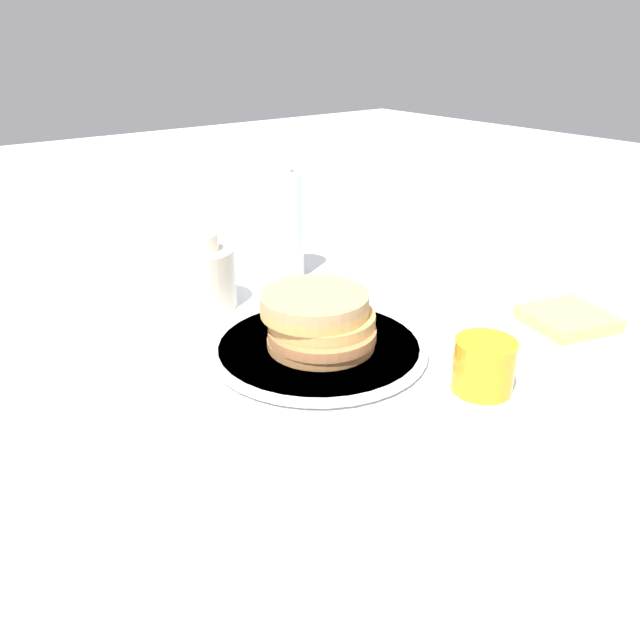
{
  "coord_description": "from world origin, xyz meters",
  "views": [
    {
      "loc": [
        -0.6,
        0.46,
        0.4
      ],
      "look_at": [
        -0.01,
        -0.0,
        0.05
      ],
      "focal_mm": 35.0,
      "sensor_mm": 36.0,
      "label": 1
    }
  ],
  "objects_px": {
    "plate": "(320,347)",
    "water_bottle_near": "(282,224)",
    "pancake_stack": "(319,320)",
    "juice_glass": "(484,366)",
    "cream_jug": "(203,276)"
  },
  "relations": [
    {
      "from": "pancake_stack",
      "to": "plate",
      "type": "bearing_deg",
      "value": -123.07
    },
    {
      "from": "plate",
      "to": "pancake_stack",
      "type": "xyz_separation_m",
      "value": [
        0.0,
        0.0,
        0.04
      ]
    },
    {
      "from": "juice_glass",
      "to": "cream_jug",
      "type": "bearing_deg",
      "value": 18.22
    },
    {
      "from": "cream_jug",
      "to": "pancake_stack",
      "type": "bearing_deg",
      "value": -168.72
    },
    {
      "from": "plate",
      "to": "pancake_stack",
      "type": "relative_size",
      "value": 1.86
    },
    {
      "from": "pancake_stack",
      "to": "cream_jug",
      "type": "relative_size",
      "value": 1.34
    },
    {
      "from": "plate",
      "to": "juice_glass",
      "type": "height_order",
      "value": "juice_glass"
    },
    {
      "from": "juice_glass",
      "to": "pancake_stack",
      "type": "bearing_deg",
      "value": 25.7
    },
    {
      "from": "plate",
      "to": "water_bottle_near",
      "type": "bearing_deg",
      "value": -25.13
    },
    {
      "from": "juice_glass",
      "to": "cream_jug",
      "type": "relative_size",
      "value": 0.63
    },
    {
      "from": "pancake_stack",
      "to": "juice_glass",
      "type": "height_order",
      "value": "pancake_stack"
    },
    {
      "from": "plate",
      "to": "cream_jug",
      "type": "relative_size",
      "value": 2.49
    },
    {
      "from": "juice_glass",
      "to": "water_bottle_near",
      "type": "xyz_separation_m",
      "value": [
        0.46,
        -0.03,
        0.06
      ]
    },
    {
      "from": "plate",
      "to": "water_bottle_near",
      "type": "distance_m",
      "value": 0.3
    },
    {
      "from": "water_bottle_near",
      "to": "juice_glass",
      "type": "bearing_deg",
      "value": 176.3
    }
  ]
}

